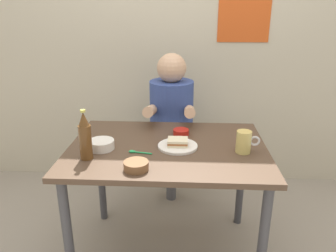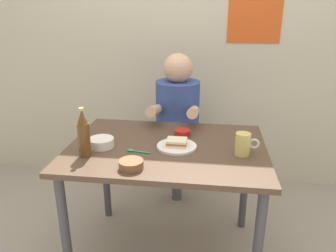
# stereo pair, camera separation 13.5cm
# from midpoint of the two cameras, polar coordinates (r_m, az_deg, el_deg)

# --- Properties ---
(ground_plane) EXTENTS (6.00, 6.00, 0.00)m
(ground_plane) POSITION_cam_midpoint_polar(r_m,az_deg,el_deg) (2.24, -1.92, -21.13)
(ground_plane) COLOR gray
(wall_back) EXTENTS (4.40, 0.09, 2.60)m
(wall_back) POSITION_cam_midpoint_polar(r_m,az_deg,el_deg) (2.74, -0.28, 16.45)
(wall_back) COLOR #BCB299
(wall_back) RESTS_ON ground
(dining_table) EXTENTS (1.10, 0.80, 0.74)m
(dining_table) POSITION_cam_midpoint_polar(r_m,az_deg,el_deg) (1.88, -2.15, -6.11)
(dining_table) COLOR #4C3828
(dining_table) RESTS_ON ground
(stool) EXTENTS (0.34, 0.34, 0.45)m
(stool) POSITION_cam_midpoint_polar(r_m,az_deg,el_deg) (2.57, -0.93, -5.87)
(stool) COLOR #4C4C51
(stool) RESTS_ON ground
(person_seated) EXTENTS (0.33, 0.56, 0.72)m
(person_seated) POSITION_cam_midpoint_polar(r_m,az_deg,el_deg) (2.41, -1.01, 2.96)
(person_seated) COLOR #33478C
(person_seated) RESTS_ON stool
(plate_orange) EXTENTS (0.22, 0.22, 0.01)m
(plate_orange) POSITION_cam_midpoint_polar(r_m,az_deg,el_deg) (1.81, -0.43, -3.55)
(plate_orange) COLOR silver
(plate_orange) RESTS_ON dining_table
(sandwich) EXTENTS (0.11, 0.09, 0.04)m
(sandwich) POSITION_cam_midpoint_polar(r_m,az_deg,el_deg) (1.80, -0.44, -2.83)
(sandwich) COLOR beige
(sandwich) RESTS_ON plate_orange
(beer_mug) EXTENTS (0.13, 0.08, 0.12)m
(beer_mug) POSITION_cam_midpoint_polar(r_m,az_deg,el_deg) (1.77, 10.99, -2.75)
(beer_mug) COLOR #D1BC66
(beer_mug) RESTS_ON dining_table
(beer_bottle) EXTENTS (0.06, 0.06, 0.26)m
(beer_bottle) POSITION_cam_midpoint_polar(r_m,az_deg,el_deg) (1.71, -16.44, -1.89)
(beer_bottle) COLOR #593819
(beer_bottle) RESTS_ON dining_table
(rice_bowl_white) EXTENTS (0.14, 0.14, 0.05)m
(rice_bowl_white) POSITION_cam_midpoint_polar(r_m,az_deg,el_deg) (1.84, -13.59, -3.13)
(rice_bowl_white) COLOR silver
(rice_bowl_white) RESTS_ON dining_table
(sambal_bowl_red) EXTENTS (0.10, 0.10, 0.03)m
(sambal_bowl_red) POSITION_cam_midpoint_polar(r_m,az_deg,el_deg) (1.98, 0.33, -1.05)
(sambal_bowl_red) COLOR #B21E14
(sambal_bowl_red) RESTS_ON dining_table
(condiment_bowl_brown) EXTENTS (0.12, 0.12, 0.04)m
(condiment_bowl_brown) POSITION_cam_midpoint_polar(r_m,az_deg,el_deg) (1.58, -8.03, -6.82)
(condiment_bowl_brown) COLOR brown
(condiment_bowl_brown) RESTS_ON dining_table
(spoon) EXTENTS (0.13, 0.04, 0.01)m
(spoon) POSITION_cam_midpoint_polar(r_m,az_deg,el_deg) (1.76, -7.79, -4.53)
(spoon) COLOR #26A559
(spoon) RESTS_ON dining_table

